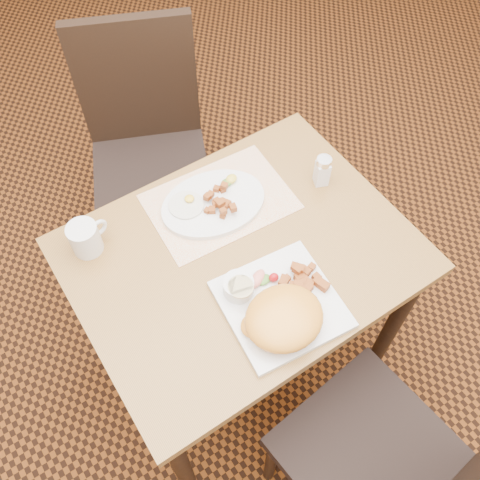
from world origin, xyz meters
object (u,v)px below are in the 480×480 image
object	(u,v)px
chair_near	(402,474)
plate_oval	(213,203)
salt_shaker	(322,170)
plate_square	(281,304)
chair_far	(147,141)
coffee_mug	(86,238)
table	(242,273)

from	to	relation	value
chair_near	plate_oval	distance (m)	0.86
chair_near	salt_shaker	size ratio (longest dim) A/B	9.70
chair_near	plate_square	distance (m)	0.52
chair_near	chair_far	size ratio (longest dim) A/B	1.00
salt_shaker	plate_square	bearing A→B (deg)	-141.69
salt_shaker	coffee_mug	world-z (taller)	salt_shaker
chair_far	coffee_mug	xyz separation A→B (m)	(-0.39, -0.46, 0.26)
table	chair_near	xyz separation A→B (m)	(0.05, -0.65, -0.10)
chair_far	salt_shaker	size ratio (longest dim) A/B	9.70
plate_square	salt_shaker	xyz separation A→B (m)	(0.34, 0.27, 0.04)
table	salt_shaker	bearing A→B (deg)	13.29
plate_oval	salt_shaker	distance (m)	0.33
coffee_mug	table	bearing A→B (deg)	-35.71
chair_near	plate_oval	world-z (taller)	chair_near
plate_square	coffee_mug	xyz separation A→B (m)	(-0.33, 0.43, 0.04)
table	coffee_mug	size ratio (longest dim) A/B	7.99
chair_near	plate_square	xyz separation A→B (m)	(-0.05, 0.47, 0.22)
chair_near	chair_far	distance (m)	1.36
plate_oval	coffee_mug	size ratio (longest dim) A/B	2.70
chair_near	table	bearing A→B (deg)	88.36
chair_far	coffee_mug	world-z (taller)	chair_far
chair_near	chair_far	world-z (taller)	same
chair_near	coffee_mug	distance (m)	1.01
chair_far	plate_square	world-z (taller)	chair_far
salt_shaker	chair_far	bearing A→B (deg)	113.96
chair_far	salt_shaker	bearing A→B (deg)	137.56
table	plate_oval	bearing A→B (deg)	83.72
table	salt_shaker	distance (m)	0.37
salt_shaker	table	bearing A→B (deg)	-166.71
coffee_mug	chair_far	bearing A→B (deg)	50.21
table	chair_far	world-z (taller)	chair_far
plate_oval	chair_far	bearing A→B (deg)	86.68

